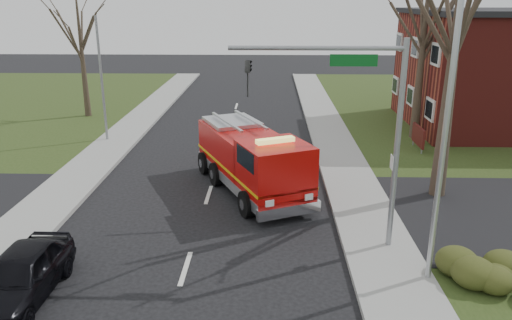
{
  "coord_description": "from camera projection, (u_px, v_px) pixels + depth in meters",
  "views": [
    {
      "loc": [
        2.53,
        -13.42,
        7.91
      ],
      "look_at": [
        2.04,
        4.67,
        2.0
      ],
      "focal_mm": 35.0,
      "sensor_mm": 36.0,
      "label": 1
    }
  ],
  "objects": [
    {
      "name": "ground",
      "position": [
        185.0,
        269.0,
        15.27
      ],
      "size": [
        120.0,
        120.0,
        0.0
      ],
      "primitive_type": "plane",
      "color": "black",
      "rests_on": "ground"
    },
    {
      "name": "sidewalk_right",
      "position": [
        389.0,
        269.0,
        15.09
      ],
      "size": [
        2.4,
        80.0,
        0.15
      ],
      "primitive_type": "cube",
      "color": "#969791",
      "rests_on": "ground"
    },
    {
      "name": "health_center_sign",
      "position": [
        418.0,
        136.0,
        26.6
      ],
      "size": [
        0.12,
        2.0,
        1.4
      ],
      "color": "#4A1311",
      "rests_on": "ground"
    },
    {
      "name": "hedge_corner",
      "position": [
        500.0,
        273.0,
        13.91
      ],
      "size": [
        2.8,
        2.0,
        0.9
      ],
      "primitive_type": "ellipsoid",
      "color": "#273312",
      "rests_on": "lawn_right"
    },
    {
      "name": "bare_tree_near",
      "position": [
        459.0,
        12.0,
        18.43
      ],
      "size": [
        6.0,
        6.0,
        12.0
      ],
      "color": "#382D21",
      "rests_on": "ground"
    },
    {
      "name": "bare_tree_far",
      "position": [
        425.0,
        25.0,
        27.23
      ],
      "size": [
        5.25,
        5.25,
        10.5
      ],
      "color": "#382D21",
      "rests_on": "ground"
    },
    {
      "name": "bare_tree_left",
      "position": [
        80.0,
        35.0,
        32.81
      ],
      "size": [
        4.5,
        4.5,
        9.0
      ],
      "color": "#382D21",
      "rests_on": "ground"
    },
    {
      "name": "traffic_signal_mast",
      "position": [
        358.0,
        108.0,
        15.1
      ],
      "size": [
        5.29,
        0.18,
        6.8
      ],
      "color": "gray",
      "rests_on": "ground"
    },
    {
      "name": "streetlight_pole",
      "position": [
        443.0,
        131.0,
        13.2
      ],
      "size": [
        1.48,
        0.16,
        8.4
      ],
      "color": "#B7BABF",
      "rests_on": "ground"
    },
    {
      "name": "utility_pole_far",
      "position": [
        102.0,
        81.0,
        27.67
      ],
      "size": [
        0.14,
        0.14,
        7.0
      ],
      "primitive_type": "cylinder",
      "color": "gray",
      "rests_on": "ground"
    },
    {
      "name": "fire_engine",
      "position": [
        252.0,
        161.0,
        21.03
      ],
      "size": [
        5.25,
        7.64,
        2.93
      ],
      "rotation": [
        0.0,
        0.0,
        0.43
      ],
      "color": "#B70A08",
      "rests_on": "ground"
    },
    {
      "name": "parked_car_maroon",
      "position": [
        21.0,
        275.0,
        13.56
      ],
      "size": [
        1.73,
        4.23,
        1.44
      ],
      "primitive_type": "imported",
      "rotation": [
        0.0,
        0.0,
        -0.01
      ],
      "color": "black",
      "rests_on": "ground"
    }
  ]
}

